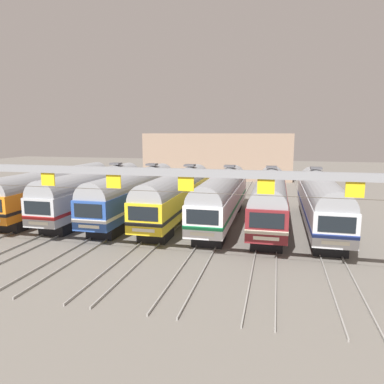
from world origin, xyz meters
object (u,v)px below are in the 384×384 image
(commuter_train_silver, at_px, (321,199))
(commuter_train_blue, at_px, (135,192))
(catenary_gantry, at_px, (114,184))
(commuter_train_yellow, at_px, (177,193))
(commuter_train_maroon, at_px, (270,197))
(commuter_train_orange, at_px, (57,189))
(commuter_train_white, at_px, (222,195))
(commuter_train_stainless, at_px, (95,190))

(commuter_train_silver, bearing_deg, commuter_train_blue, 180.00)
(commuter_train_silver, height_order, catenary_gantry, catenary_gantry)
(commuter_train_yellow, xyz_separation_m, commuter_train_maroon, (8.69, 0.00, 0.00))
(commuter_train_orange, height_order, commuter_train_white, commuter_train_white)
(commuter_train_orange, bearing_deg, commuter_train_blue, 0.03)
(commuter_train_orange, xyz_separation_m, commuter_train_yellow, (13.03, 0.00, 0.00))
(commuter_train_orange, xyz_separation_m, commuter_train_maroon, (21.72, 0.00, 0.00))
(commuter_train_blue, distance_m, commuter_train_silver, 17.38)
(commuter_train_stainless, xyz_separation_m, commuter_train_maroon, (17.38, 0.00, 0.00))
(commuter_train_orange, xyz_separation_m, commuter_train_blue, (8.69, 0.00, 0.00))
(catenary_gantry, bearing_deg, commuter_train_stainless, 122.77)
(commuter_train_orange, relative_size, commuter_train_stainless, 1.00)
(commuter_train_blue, bearing_deg, commuter_train_silver, 0.00)
(commuter_train_yellow, xyz_separation_m, commuter_train_silver, (13.03, 0.00, 0.00))
(commuter_train_yellow, height_order, commuter_train_maroon, same)
(commuter_train_maroon, bearing_deg, commuter_train_orange, -179.99)
(commuter_train_maroon, height_order, commuter_train_silver, same)
(commuter_train_white, relative_size, catenary_gantry, 0.58)
(commuter_train_maroon, bearing_deg, catenary_gantry, -122.77)
(commuter_train_silver, bearing_deg, commuter_train_maroon, 180.00)
(commuter_train_maroon, distance_m, commuter_train_silver, 4.34)
(commuter_train_yellow, relative_size, commuter_train_maroon, 1.00)
(commuter_train_blue, distance_m, commuter_train_white, 8.69)
(commuter_train_maroon, xyz_separation_m, commuter_train_silver, (4.34, 0.00, 0.00))
(commuter_train_stainless, height_order, commuter_train_silver, same)
(commuter_train_yellow, distance_m, commuter_train_silver, 13.03)
(commuter_train_stainless, distance_m, catenary_gantry, 16.29)
(commuter_train_stainless, xyz_separation_m, commuter_train_silver, (21.72, 0.00, 0.00))
(commuter_train_white, height_order, catenary_gantry, catenary_gantry)
(commuter_train_blue, distance_m, commuter_train_maroon, 13.03)
(commuter_train_blue, xyz_separation_m, catenary_gantry, (4.34, -13.50, 2.77))
(commuter_train_yellow, bearing_deg, commuter_train_white, 0.00)
(commuter_train_blue, xyz_separation_m, commuter_train_silver, (17.38, 0.00, 0.00))
(commuter_train_orange, xyz_separation_m, commuter_train_stainless, (4.34, 0.00, 0.00))
(commuter_train_yellow, relative_size, commuter_train_silver, 1.00)
(catenary_gantry, bearing_deg, commuter_train_maroon, 57.23)
(commuter_train_blue, xyz_separation_m, commuter_train_white, (8.69, 0.00, 0.00))
(commuter_train_orange, distance_m, commuter_train_silver, 26.07)
(commuter_train_stainless, height_order, catenary_gantry, catenary_gantry)
(commuter_train_blue, height_order, catenary_gantry, catenary_gantry)
(commuter_train_blue, bearing_deg, commuter_train_stainless, 180.00)
(commuter_train_stainless, relative_size, commuter_train_white, 1.00)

